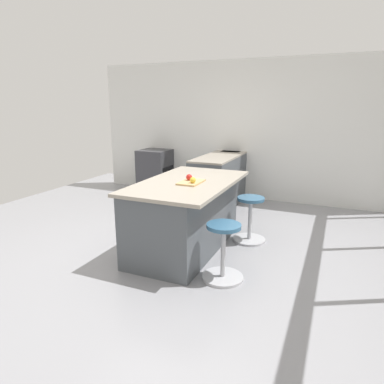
{
  "coord_description": "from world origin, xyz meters",
  "views": [
    {
      "loc": [
        3.59,
        1.91,
        1.8
      ],
      "look_at": [
        -0.12,
        0.29,
        0.76
      ],
      "focal_mm": 31.71,
      "sensor_mm": 36.0,
      "label": 1
    }
  ],
  "objects_px": {
    "kitchen_island": "(185,215)",
    "cutting_board": "(191,182)",
    "stool_by_window": "(250,221)",
    "stool_middle": "(223,253)",
    "apple_yellow": "(193,180)",
    "oven_range": "(155,171)",
    "apple_red": "(189,177)"
  },
  "relations": [
    {
      "from": "kitchen_island",
      "to": "cutting_board",
      "type": "relative_size",
      "value": 5.02
    },
    {
      "from": "stool_by_window",
      "to": "cutting_board",
      "type": "height_order",
      "value": "cutting_board"
    },
    {
      "from": "stool_by_window",
      "to": "stool_middle",
      "type": "bearing_deg",
      "value": 0.0
    },
    {
      "from": "stool_middle",
      "to": "apple_yellow",
      "type": "bearing_deg",
      "value": -128.14
    },
    {
      "from": "kitchen_island",
      "to": "stool_by_window",
      "type": "xyz_separation_m",
      "value": [
        -0.57,
        0.7,
        -0.16
      ]
    },
    {
      "from": "cutting_board",
      "to": "oven_range",
      "type": "bearing_deg",
      "value": -142.48
    },
    {
      "from": "oven_range",
      "to": "apple_red",
      "type": "relative_size",
      "value": 11.96
    },
    {
      "from": "apple_yellow",
      "to": "oven_range",
      "type": "bearing_deg",
      "value": -142.51
    },
    {
      "from": "oven_range",
      "to": "kitchen_island",
      "type": "height_order",
      "value": "same"
    },
    {
      "from": "apple_red",
      "to": "apple_yellow",
      "type": "bearing_deg",
      "value": 39.96
    },
    {
      "from": "apple_yellow",
      "to": "apple_red",
      "type": "distance_m",
      "value": 0.16
    },
    {
      "from": "stool_middle",
      "to": "cutting_board",
      "type": "distance_m",
      "value": 0.97
    },
    {
      "from": "kitchen_island",
      "to": "apple_yellow",
      "type": "relative_size",
      "value": 25.66
    },
    {
      "from": "stool_middle",
      "to": "apple_red",
      "type": "distance_m",
      "value": 1.06
    },
    {
      "from": "cutting_board",
      "to": "apple_yellow",
      "type": "bearing_deg",
      "value": 36.56
    },
    {
      "from": "oven_range",
      "to": "apple_red",
      "type": "bearing_deg",
      "value": 37.37
    },
    {
      "from": "stool_by_window",
      "to": "cutting_board",
      "type": "bearing_deg",
      "value": -41.8
    },
    {
      "from": "kitchen_island",
      "to": "apple_yellow",
      "type": "height_order",
      "value": "apple_yellow"
    },
    {
      "from": "oven_range",
      "to": "stool_by_window",
      "type": "height_order",
      "value": "oven_range"
    },
    {
      "from": "stool_by_window",
      "to": "apple_red",
      "type": "relative_size",
      "value": 8.24
    },
    {
      "from": "kitchen_island",
      "to": "apple_yellow",
      "type": "bearing_deg",
      "value": 48.55
    },
    {
      "from": "kitchen_island",
      "to": "stool_middle",
      "type": "xyz_separation_m",
      "value": [
        0.57,
        0.7,
        -0.16
      ]
    },
    {
      "from": "oven_range",
      "to": "apple_yellow",
      "type": "height_order",
      "value": "apple_yellow"
    },
    {
      "from": "stool_middle",
      "to": "apple_yellow",
      "type": "xyz_separation_m",
      "value": [
        -0.41,
        -0.53,
        0.66
      ]
    },
    {
      "from": "oven_range",
      "to": "apple_yellow",
      "type": "bearing_deg",
      "value": 37.49
    },
    {
      "from": "cutting_board",
      "to": "stool_by_window",
      "type": "bearing_deg",
      "value": 138.2
    },
    {
      "from": "kitchen_island",
      "to": "stool_middle",
      "type": "height_order",
      "value": "kitchen_island"
    },
    {
      "from": "cutting_board",
      "to": "apple_red",
      "type": "distance_m",
      "value": 0.08
    },
    {
      "from": "oven_range",
      "to": "stool_middle",
      "type": "bearing_deg",
      "value": 39.94
    },
    {
      "from": "oven_range",
      "to": "cutting_board",
      "type": "bearing_deg",
      "value": 37.52
    },
    {
      "from": "stool_middle",
      "to": "apple_yellow",
      "type": "distance_m",
      "value": 0.94
    },
    {
      "from": "kitchen_island",
      "to": "cutting_board",
      "type": "height_order",
      "value": "cutting_board"
    }
  ]
}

